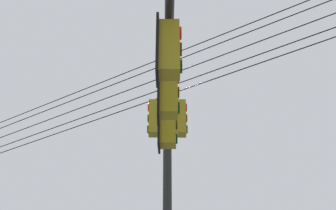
% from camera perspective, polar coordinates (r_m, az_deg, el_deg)
% --- Properties ---
extents(signal_mast_assembly, '(5.71, 0.96, 7.18)m').
position_cam_1_polar(signal_mast_assembly, '(8.31, -0.08, -6.15)').
color(signal_mast_assembly, black).
rests_on(signal_mast_assembly, ground).
extents(overhead_wire_span, '(13.47, 20.16, 1.60)m').
position_cam_1_polar(overhead_wire_span, '(10.40, 5.08, 5.95)').
color(overhead_wire_span, black).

